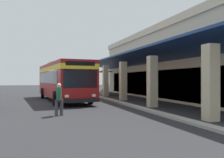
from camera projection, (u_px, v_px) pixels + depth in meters
name	position (u px, v px, depth m)	size (l,w,h in m)	color
ground	(149.00, 100.00, 20.85)	(120.00, 120.00, 0.00)	#262628
curb_strip	(110.00, 100.00, 20.74)	(33.21, 0.50, 0.12)	#9E998E
plaza_building	(204.00, 64.00, 23.64)	(27.98, 14.55, 6.66)	#C6B793
transit_bus	(63.00, 79.00, 20.63)	(11.40, 3.64, 3.34)	maroon
pedestrian	(59.00, 98.00, 12.00)	(0.64, 0.42, 1.62)	#38383D
potted_palm	(105.00, 88.00, 27.54)	(1.74, 1.89, 2.87)	gray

